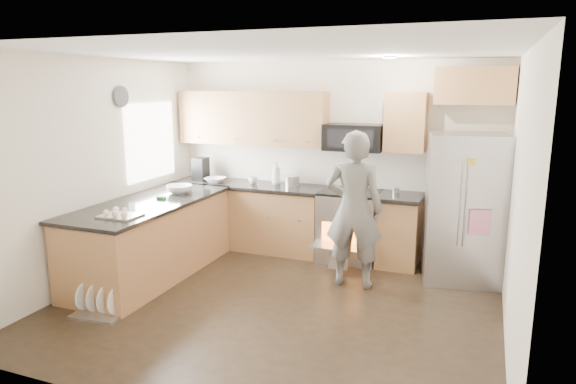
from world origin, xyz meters
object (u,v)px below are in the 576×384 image
at_px(dish_rack, 101,306).
at_px(person, 354,210).
at_px(stove_range, 350,210).
at_px(refrigerator, 464,209).

bearing_deg(dish_rack, person, 37.75).
bearing_deg(stove_range, refrigerator, -9.70).
height_order(refrigerator, person, person).
height_order(person, dish_rack, person).
height_order(stove_range, person, person).
distance_m(stove_range, person, 0.93).
distance_m(person, dish_rack, 2.88).
relative_size(stove_range, refrigerator, 1.02).
distance_m(stove_range, refrigerator, 1.45).
bearing_deg(person, refrigerator, -157.26).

